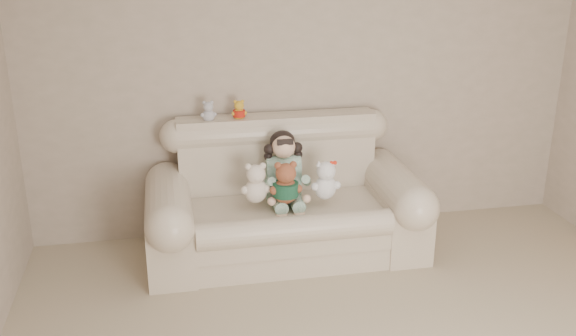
{
  "coord_description": "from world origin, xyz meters",
  "views": [
    {
      "loc": [
        -1.15,
        -2.49,
        2.37
      ],
      "look_at": [
        -0.29,
        1.9,
        0.75
      ],
      "focal_mm": 40.46,
      "sensor_mm": 36.0,
      "label": 1
    }
  ],
  "objects_px": {
    "brown_teddy": "(286,179)",
    "cream_teddy": "(256,179)",
    "seated_child": "(283,166)",
    "sofa": "(285,193)",
    "white_cat": "(326,176)"
  },
  "relations": [
    {
      "from": "brown_teddy",
      "to": "cream_teddy",
      "type": "relative_size",
      "value": 1.06
    },
    {
      "from": "seated_child",
      "to": "white_cat",
      "type": "xyz_separation_m",
      "value": [
        0.28,
        -0.21,
        -0.02
      ]
    },
    {
      "from": "seated_child",
      "to": "cream_teddy",
      "type": "bearing_deg",
      "value": -139.32
    },
    {
      "from": "seated_child",
      "to": "brown_teddy",
      "type": "xyz_separation_m",
      "value": [
        -0.03,
        -0.23,
        -0.01
      ]
    },
    {
      "from": "sofa",
      "to": "seated_child",
      "type": "height_order",
      "value": "sofa"
    },
    {
      "from": "brown_teddy",
      "to": "cream_teddy",
      "type": "distance_m",
      "value": 0.22
    },
    {
      "from": "seated_child",
      "to": "white_cat",
      "type": "height_order",
      "value": "seated_child"
    },
    {
      "from": "sofa",
      "to": "brown_teddy",
      "type": "distance_m",
      "value": 0.23
    },
    {
      "from": "sofa",
      "to": "cream_teddy",
      "type": "height_order",
      "value": "sofa"
    },
    {
      "from": "sofa",
      "to": "brown_teddy",
      "type": "relative_size",
      "value": 5.57
    },
    {
      "from": "sofa",
      "to": "white_cat",
      "type": "distance_m",
      "value": 0.35
    },
    {
      "from": "brown_teddy",
      "to": "white_cat",
      "type": "bearing_deg",
      "value": 1.81
    },
    {
      "from": "brown_teddy",
      "to": "white_cat",
      "type": "height_order",
      "value": "brown_teddy"
    },
    {
      "from": "brown_teddy",
      "to": "cream_teddy",
      "type": "xyz_separation_m",
      "value": [
        -0.21,
        0.06,
        -0.01
      ]
    },
    {
      "from": "sofa",
      "to": "brown_teddy",
      "type": "bearing_deg",
      "value": -100.45
    }
  ]
}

